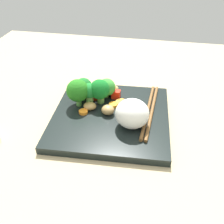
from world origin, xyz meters
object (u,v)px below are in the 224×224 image
(square_plate, at_px, (111,117))
(rice_mound, at_px, (132,114))
(broccoli_floret_3, at_px, (100,90))
(carrot_slice_2, at_px, (83,112))
(chopstick_pair, at_px, (150,111))

(square_plate, relative_size, rice_mound, 3.64)
(square_plate, height_order, rice_mound, rice_mound)
(rice_mound, relative_size, broccoli_floret_3, 1.13)
(broccoli_floret_3, distance_m, carrot_slice_2, 0.07)
(square_plate, xyz_separation_m, chopstick_pair, (0.09, 0.02, 0.01))
(square_plate, distance_m, rice_mound, 0.08)
(broccoli_floret_3, xyz_separation_m, carrot_slice_2, (-0.03, -0.05, -0.04))
(chopstick_pair, bearing_deg, square_plate, 108.55)
(broccoli_floret_3, bearing_deg, chopstick_pair, -7.09)
(chopstick_pair, bearing_deg, carrot_slice_2, 105.38)
(chopstick_pair, bearing_deg, broccoli_floret_3, 86.27)
(square_plate, distance_m, chopstick_pair, 0.09)
(rice_mound, xyz_separation_m, carrot_slice_2, (-0.12, 0.03, -0.03))
(rice_mound, height_order, broccoli_floret_3, same)
(carrot_slice_2, bearing_deg, broccoli_floret_3, 58.57)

